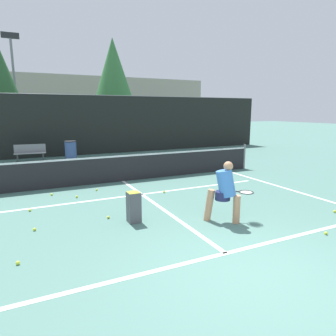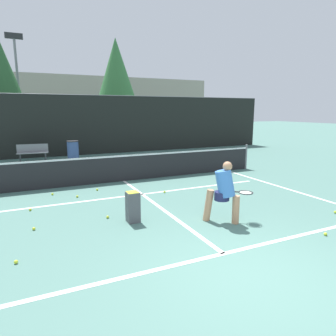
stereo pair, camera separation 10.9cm
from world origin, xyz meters
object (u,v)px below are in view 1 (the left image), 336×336
courtside_bench (30,153)px  parked_car (83,138)px  trash_bin (71,150)px  player_practicing (225,190)px  ball_hopper (134,206)px

courtside_bench → parked_car: size_ratio=0.33×
courtside_bench → trash_bin: size_ratio=1.51×
player_practicing → ball_hopper: player_practicing is taller
player_practicing → parked_car: parked_car is taller
parked_car → trash_bin: bearing=-106.9°
player_practicing → parked_car: 15.81m
player_practicing → courtside_bench: 11.49m
ball_hopper → parked_car: 15.01m
player_practicing → trash_bin: size_ratio=1.46×
courtside_bench → player_practicing: bearing=-66.9°
parked_car → player_practicing: bearing=-88.9°
ball_hopper → parked_car: (1.56, 14.93, 0.27)m
player_practicing → ball_hopper: (-1.87, 0.88, -0.38)m
ball_hopper → trash_bin: trash_bin is taller
courtside_bench → parked_car: (3.47, 4.97, 0.18)m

